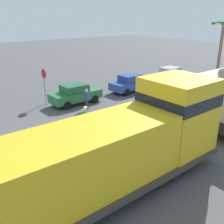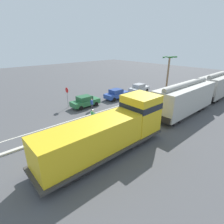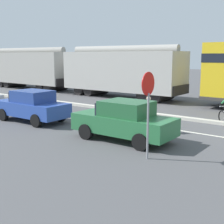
{
  "view_description": "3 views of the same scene",
  "coord_description": "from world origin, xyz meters",
  "px_view_note": "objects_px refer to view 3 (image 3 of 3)",
  "views": [
    {
      "loc": [
        12.47,
        -5.76,
        6.86
      ],
      "look_at": [
        0.73,
        3.63,
        1.25
      ],
      "focal_mm": 42.0,
      "sensor_mm": 36.0,
      "label": 1
    },
    {
      "loc": [
        14.93,
        -8.26,
        8.57
      ],
      "look_at": [
        2.54,
        2.8,
        1.98
      ],
      "focal_mm": 28.0,
      "sensor_mm": 36.0,
      "label": 2
    },
    {
      "loc": [
        -15.36,
        -2.4,
        3.39
      ],
      "look_at": [
        -3.96,
        6.27,
        0.79
      ],
      "focal_mm": 50.0,
      "sensor_mm": 36.0,
      "label": 3
    }
  ],
  "objects_px": {
    "parked_car_blue": "(32,106)",
    "pedestrian_by_cars": "(148,114)",
    "stop_sign": "(148,99)",
    "hopper_car_middle": "(30,68)",
    "hopper_car_lead": "(122,72)",
    "parked_car_green": "(124,120)"
  },
  "relations": [
    {
      "from": "hopper_car_lead",
      "to": "pedestrian_by_cars",
      "type": "distance_m",
      "value": 11.94
    },
    {
      "from": "hopper_car_lead",
      "to": "parked_car_green",
      "type": "bearing_deg",
      "value": -144.09
    },
    {
      "from": "parked_car_blue",
      "to": "hopper_car_lead",
      "type": "bearing_deg",
      "value": 9.56
    },
    {
      "from": "hopper_car_lead",
      "to": "parked_car_blue",
      "type": "distance_m",
      "value": 10.78
    },
    {
      "from": "parked_car_green",
      "to": "stop_sign",
      "type": "distance_m",
      "value": 2.7
    },
    {
      "from": "stop_sign",
      "to": "parked_car_green",
      "type": "bearing_deg",
      "value": 53.58
    },
    {
      "from": "stop_sign",
      "to": "pedestrian_by_cars",
      "type": "bearing_deg",
      "value": 30.12
    },
    {
      "from": "hopper_car_middle",
      "to": "parked_car_green",
      "type": "height_order",
      "value": "hopper_car_middle"
    },
    {
      "from": "parked_car_green",
      "to": "stop_sign",
      "type": "relative_size",
      "value": 1.47
    },
    {
      "from": "hopper_car_middle",
      "to": "parked_car_blue",
      "type": "distance_m",
      "value": 17.09
    },
    {
      "from": "hopper_car_lead",
      "to": "parked_car_blue",
      "type": "relative_size",
      "value": 2.5
    },
    {
      "from": "parked_car_blue",
      "to": "parked_car_green",
      "type": "bearing_deg",
      "value": -91.36
    },
    {
      "from": "hopper_car_lead",
      "to": "stop_sign",
      "type": "height_order",
      "value": "hopper_car_lead"
    },
    {
      "from": "parked_car_green",
      "to": "stop_sign",
      "type": "bearing_deg",
      "value": -126.42
    },
    {
      "from": "parked_car_blue",
      "to": "hopper_car_middle",
      "type": "bearing_deg",
      "value": 51.71
    },
    {
      "from": "parked_car_green",
      "to": "parked_car_blue",
      "type": "bearing_deg",
      "value": 88.64
    },
    {
      "from": "parked_car_blue",
      "to": "pedestrian_by_cars",
      "type": "bearing_deg",
      "value": -74.89
    },
    {
      "from": "hopper_car_middle",
      "to": "parked_car_green",
      "type": "distance_m",
      "value": 22.15
    },
    {
      "from": "hopper_car_lead",
      "to": "pedestrian_by_cars",
      "type": "height_order",
      "value": "hopper_car_lead"
    },
    {
      "from": "stop_sign",
      "to": "hopper_car_middle",
      "type": "bearing_deg",
      "value": 60.32
    },
    {
      "from": "hopper_car_lead",
      "to": "stop_sign",
      "type": "bearing_deg",
      "value": -141.39
    },
    {
      "from": "parked_car_green",
      "to": "parked_car_blue",
      "type": "height_order",
      "value": "same"
    }
  ]
}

